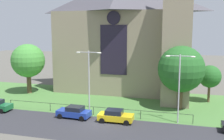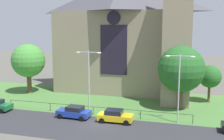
{
  "view_description": "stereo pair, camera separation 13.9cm",
  "coord_description": "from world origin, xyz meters",
  "px_view_note": "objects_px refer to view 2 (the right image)",
  "views": [
    {
      "loc": [
        9.7,
        -29.27,
        11.13
      ],
      "look_at": [
        -0.66,
        8.0,
        5.15
      ],
      "focal_mm": 43.14,
      "sensor_mm": 36.0,
      "label": 1
    },
    {
      "loc": [
        9.84,
        -29.23,
        11.13
      ],
      "look_at": [
        -0.66,
        8.0,
        5.15
      ],
      "focal_mm": 43.14,
      "sensor_mm": 36.0,
      "label": 2
    }
  ],
  "objects_px": {
    "streetlamp_far": "(179,80)",
    "parked_car_blue": "(74,112)",
    "tree_right_near": "(181,69)",
    "streetlamp_near": "(89,75)",
    "tree_right_far": "(210,77)",
    "tree_left_far": "(28,61)",
    "parked_car_yellow": "(115,116)",
    "church_building": "(126,33)"
  },
  "relations": [
    {
      "from": "streetlamp_near",
      "to": "tree_right_near",
      "type": "bearing_deg",
      "value": 27.83
    },
    {
      "from": "tree_left_far",
      "to": "tree_right_far",
      "type": "xyz_separation_m",
      "value": [
        29.64,
        2.16,
        -1.68
      ]
    },
    {
      "from": "streetlamp_near",
      "to": "parked_car_blue",
      "type": "height_order",
      "value": "streetlamp_near"
    },
    {
      "from": "streetlamp_near",
      "to": "tree_left_far",
      "type": "bearing_deg",
      "value": 149.12
    },
    {
      "from": "parked_car_blue",
      "to": "parked_car_yellow",
      "type": "xyz_separation_m",
      "value": [
        5.39,
        -0.05,
        0.0
      ]
    },
    {
      "from": "church_building",
      "to": "tree_left_far",
      "type": "distance_m",
      "value": 17.66
    },
    {
      "from": "tree_right_near",
      "to": "streetlamp_far",
      "type": "bearing_deg",
      "value": -90.57
    },
    {
      "from": "tree_right_near",
      "to": "church_building",
      "type": "bearing_deg",
      "value": 136.08
    },
    {
      "from": "church_building",
      "to": "streetlamp_far",
      "type": "xyz_separation_m",
      "value": [
        9.9,
        -15.52,
        -5.05
      ]
    },
    {
      "from": "tree_right_near",
      "to": "parked_car_blue",
      "type": "height_order",
      "value": "tree_right_near"
    },
    {
      "from": "tree_right_far",
      "to": "streetlamp_far",
      "type": "distance_m",
      "value": 11.56
    },
    {
      "from": "tree_left_far",
      "to": "streetlamp_near",
      "type": "bearing_deg",
      "value": -30.88
    },
    {
      "from": "tree_right_near",
      "to": "streetlamp_far",
      "type": "distance_m",
      "value": 5.94
    },
    {
      "from": "tree_left_far",
      "to": "streetlamp_near",
      "type": "relative_size",
      "value": 1.02
    },
    {
      "from": "tree_left_far",
      "to": "parked_car_blue",
      "type": "bearing_deg",
      "value": -38.29
    },
    {
      "from": "tree_right_far",
      "to": "parked_car_yellow",
      "type": "xyz_separation_m",
      "value": [
        -11.44,
        -12.33,
        -3.21
      ]
    },
    {
      "from": "tree_right_far",
      "to": "parked_car_yellow",
      "type": "height_order",
      "value": "tree_right_far"
    },
    {
      "from": "church_building",
      "to": "tree_left_far",
      "type": "height_order",
      "value": "church_building"
    },
    {
      "from": "parked_car_blue",
      "to": "parked_car_yellow",
      "type": "bearing_deg",
      "value": -177.7
    },
    {
      "from": "church_building",
      "to": "streetlamp_far",
      "type": "height_order",
      "value": "church_building"
    },
    {
      "from": "tree_right_far",
      "to": "streetlamp_far",
      "type": "relative_size",
      "value": 0.69
    },
    {
      "from": "church_building",
      "to": "parked_car_blue",
      "type": "xyz_separation_m",
      "value": [
        -2.73,
        -17.1,
        -9.53
      ]
    },
    {
      "from": "tree_left_far",
      "to": "parked_car_blue",
      "type": "xyz_separation_m",
      "value": [
        12.82,
        -10.12,
        -4.89
      ]
    },
    {
      "from": "streetlamp_near",
      "to": "tree_right_far",
      "type": "bearing_deg",
      "value": 34.82
    },
    {
      "from": "church_building",
      "to": "tree_right_near",
      "type": "relative_size",
      "value": 2.94
    },
    {
      "from": "tree_right_far",
      "to": "parked_car_yellow",
      "type": "distance_m",
      "value": 17.12
    },
    {
      "from": "streetlamp_far",
      "to": "parked_car_blue",
      "type": "distance_m",
      "value": 13.49
    },
    {
      "from": "church_building",
      "to": "tree_right_near",
      "type": "height_order",
      "value": "church_building"
    },
    {
      "from": "tree_right_near",
      "to": "parked_car_yellow",
      "type": "xyz_separation_m",
      "value": [
        -7.3,
        -7.57,
        -4.88
      ]
    },
    {
      "from": "parked_car_blue",
      "to": "streetlamp_far",
      "type": "bearing_deg",
      "value": -169.98
    },
    {
      "from": "streetlamp_far",
      "to": "parked_car_yellow",
      "type": "xyz_separation_m",
      "value": [
        -7.24,
        -1.64,
        -4.48
      ]
    },
    {
      "from": "parked_car_blue",
      "to": "tree_right_near",
      "type": "bearing_deg",
      "value": -146.5
    },
    {
      "from": "tree_right_far",
      "to": "streetlamp_near",
      "type": "distance_m",
      "value": 18.77
    },
    {
      "from": "tree_right_far",
      "to": "parked_car_blue",
      "type": "relative_size",
      "value": 1.32
    },
    {
      "from": "tree_right_near",
      "to": "streetlamp_near",
      "type": "relative_size",
      "value": 1.06
    },
    {
      "from": "tree_left_far",
      "to": "tree_right_far",
      "type": "distance_m",
      "value": 29.77
    },
    {
      "from": "tree_right_near",
      "to": "parked_car_yellow",
      "type": "bearing_deg",
      "value": -133.95
    },
    {
      "from": "tree_right_near",
      "to": "tree_right_far",
      "type": "bearing_deg",
      "value": 49.0
    },
    {
      "from": "church_building",
      "to": "streetlamp_near",
      "type": "bearing_deg",
      "value": -94.7
    },
    {
      "from": "tree_left_far",
      "to": "parked_car_yellow",
      "type": "relative_size",
      "value": 2.02
    },
    {
      "from": "tree_left_far",
      "to": "tree_right_near",
      "type": "bearing_deg",
      "value": -5.83
    },
    {
      "from": "tree_right_far",
      "to": "streetlamp_near",
      "type": "relative_size",
      "value": 0.68
    }
  ]
}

